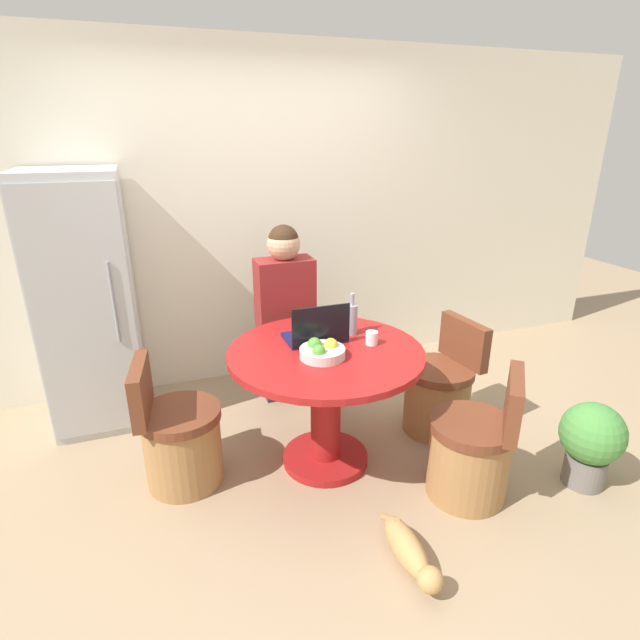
{
  "coord_description": "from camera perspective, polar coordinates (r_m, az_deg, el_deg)",
  "views": [
    {
      "loc": [
        -0.85,
        -2.35,
        1.97
      ],
      "look_at": [
        0.08,
        0.21,
        0.92
      ],
      "focal_mm": 28.0,
      "sensor_mm": 36.0,
      "label": 1
    }
  ],
  "objects": [
    {
      "name": "chair_near_right_corner",
      "position": [
        3.01,
        16.99,
        -14.34
      ],
      "size": [
        0.54,
        0.54,
        0.78
      ],
      "rotation": [
        0.0,
        0.0,
        -2.27
      ],
      "color": "#9E7042",
      "rests_on": "ground_plane"
    },
    {
      "name": "dining_table",
      "position": [
        3.0,
        0.66,
        -7.4
      ],
      "size": [
        1.15,
        1.15,
        0.77
      ],
      "color": "maroon",
      "rests_on": "ground_plane"
    },
    {
      "name": "refrigerator",
      "position": [
        3.71,
        -25.02,
        1.75
      ],
      "size": [
        0.61,
        0.65,
        1.74
      ],
      "color": "silver",
      "rests_on": "ground_plane"
    },
    {
      "name": "laptop",
      "position": [
        2.99,
        -0.41,
        -1.53
      ],
      "size": [
        0.36,
        0.25,
        0.25
      ],
      "rotation": [
        0.0,
        0.0,
        3.14
      ],
      "color": "#141947",
      "rests_on": "dining_table"
    },
    {
      "name": "potted_plant",
      "position": [
        3.34,
        28.57,
        -11.96
      ],
      "size": [
        0.36,
        0.36,
        0.52
      ],
      "color": "slate",
      "rests_on": "ground_plane"
    },
    {
      "name": "person_seated",
      "position": [
        3.59,
        -4.18,
        1.43
      ],
      "size": [
        0.4,
        0.37,
        1.37
      ],
      "rotation": [
        0.0,
        0.0,
        3.14
      ],
      "color": "#2D2D38",
      "rests_on": "ground_plane"
    },
    {
      "name": "ground_plane",
      "position": [
        3.18,
        -0.07,
        -17.21
      ],
      "size": [
        12.0,
        12.0,
        0.0
      ],
      "primitive_type": "plane",
      "color": "#9E8466"
    },
    {
      "name": "coffee_cup",
      "position": [
        2.97,
        5.93,
        -2.06
      ],
      "size": [
        0.07,
        0.07,
        0.08
      ],
      "color": "white",
      "rests_on": "dining_table"
    },
    {
      "name": "chair_left_side",
      "position": [
        3.09,
        -15.76,
        -13.16
      ],
      "size": [
        0.48,
        0.47,
        0.78
      ],
      "rotation": [
        0.0,
        0.0,
        1.44
      ],
      "color": "#9E7042",
      "rests_on": "ground_plane"
    },
    {
      "name": "cat",
      "position": [
        2.66,
        10.2,
        -24.59
      ],
      "size": [
        0.14,
        0.55,
        0.17
      ],
      "rotation": [
        0.0,
        0.0,
        4.69
      ],
      "color": "tan",
      "rests_on": "ground_plane"
    },
    {
      "name": "chair_right_side",
      "position": [
        3.56,
        13.46,
        -8.11
      ],
      "size": [
        0.48,
        0.47,
        0.78
      ],
      "rotation": [
        0.0,
        0.0,
        -1.47
      ],
      "color": "#9E7042",
      "rests_on": "ground_plane"
    },
    {
      "name": "wall_back",
      "position": [
        4.04,
        -7.67,
        11.27
      ],
      "size": [
        7.0,
        0.06,
        2.6
      ],
      "color": "silver",
      "rests_on": "ground_plane"
    },
    {
      "name": "fruit_bowl",
      "position": [
        2.79,
        0.25,
        -3.56
      ],
      "size": [
        0.26,
        0.26,
        0.1
      ],
      "color": "beige",
      "rests_on": "dining_table"
    },
    {
      "name": "bottle",
      "position": [
        3.09,
        3.63,
        0.19
      ],
      "size": [
        0.07,
        0.07,
        0.26
      ],
      "color": "#9999A3",
      "rests_on": "dining_table"
    }
  ]
}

